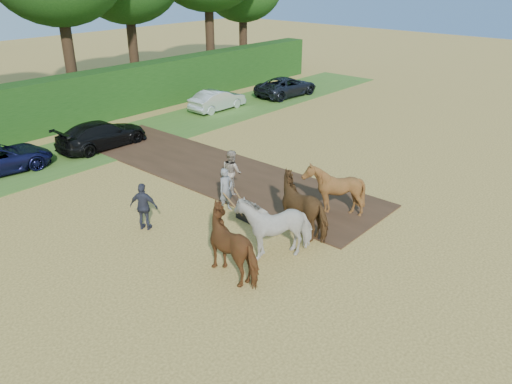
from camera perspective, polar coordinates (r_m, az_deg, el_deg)
ground at (r=18.58m, az=7.00°, el=-4.11°), size 120.00×120.00×0.00m
earth_strip at (r=23.72m, az=-4.90°, el=2.56°), size 4.50×17.00×0.05m
grass_verge at (r=28.14m, az=-17.18°, el=5.07°), size 50.00×5.00×0.03m
hedgerow at (r=31.54m, az=-22.01°, el=9.23°), size 46.00×1.60×3.00m
spectator_near at (r=20.97m, az=-2.78°, el=2.34°), size 0.94×1.08×1.89m
spectator_far at (r=18.44m, az=-12.69°, el=-1.65°), size 0.90×1.14×1.80m
plough_team at (r=17.24m, az=3.78°, el=-2.44°), size 7.01×4.88×2.10m
parked_cars at (r=28.15m, az=-16.70°, el=6.59°), size 35.75×3.54×1.46m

